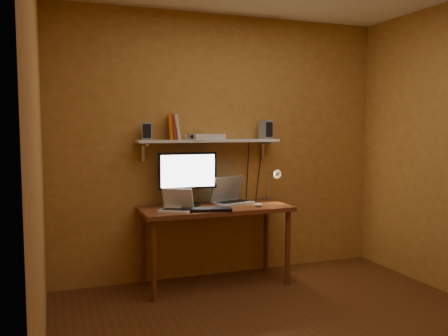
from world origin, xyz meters
name	(u,v)px	position (x,y,z in m)	size (l,w,h in m)	color
room	(303,155)	(0.00, 0.00, 1.30)	(3.44, 3.24, 2.64)	#5A2A17
desk	(215,216)	(-0.19, 1.28, 0.66)	(1.40, 0.60, 0.75)	brown
wall_shelf	(209,141)	(-0.19, 1.47, 1.36)	(1.40, 0.25, 0.21)	white
monitor	(188,176)	(-0.43, 1.41, 1.03)	(0.56, 0.24, 0.51)	black
laptop	(230,196)	(0.01, 1.42, 0.82)	(0.43, 0.36, 0.26)	gray
netbook	(177,205)	(-0.59, 1.18, 0.81)	(0.34, 0.31, 0.20)	white
keyboard	(206,210)	(-0.34, 1.09, 0.76)	(0.44, 0.15, 0.02)	black
mouse	(258,205)	(0.18, 1.14, 0.77)	(0.09, 0.06, 0.03)	white
desk_lamp	(273,180)	(0.47, 1.41, 0.96)	(0.09, 0.23, 0.38)	silver
speaker_left	(147,131)	(-0.79, 1.48, 1.46)	(0.09, 0.09, 0.17)	gray
speaker_right	(266,130)	(0.41, 1.48, 1.47)	(0.10, 0.10, 0.19)	gray
books	(174,127)	(-0.53, 1.49, 1.50)	(0.15, 0.17, 0.24)	#C75F0D
shelf_camera	(192,137)	(-0.39, 1.40, 1.40)	(0.10, 0.05, 0.06)	silver
router	(205,137)	(-0.23, 1.46, 1.40)	(0.32, 0.22, 0.05)	white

